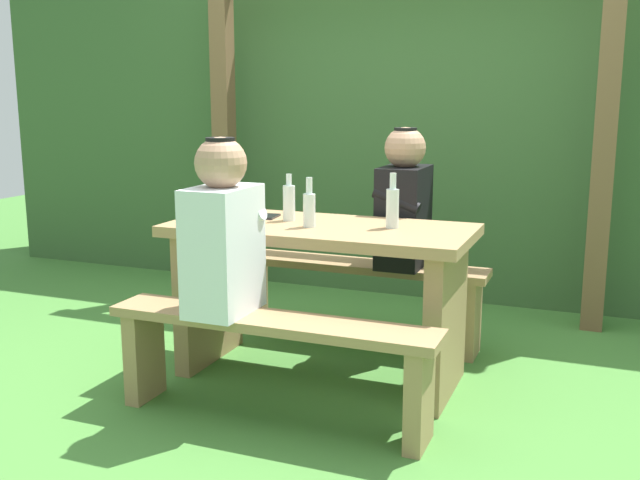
{
  "coord_description": "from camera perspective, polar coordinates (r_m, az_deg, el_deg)",
  "views": [
    {
      "loc": [
        1.24,
        -3.12,
        1.34
      ],
      "look_at": [
        0.0,
        0.0,
        0.66
      ],
      "focal_mm": 41.46,
      "sensor_mm": 36.0,
      "label": 1
    }
  ],
  "objects": [
    {
      "name": "bottle_center",
      "position": [
        3.51,
        -2.41,
        2.97
      ],
      "size": [
        0.06,
        0.06,
        0.22
      ],
      "color": "silver",
      "rests_on": "picnic_table"
    },
    {
      "name": "cell_phone",
      "position": [
        3.61,
        -3.92,
        1.82
      ],
      "size": [
        0.09,
        0.15,
        0.01
      ],
      "primitive_type": "cube",
      "rotation": [
        0.0,
        0.0,
        0.11
      ],
      "color": "black",
      "rests_on": "picnic_table"
    },
    {
      "name": "ground_plane",
      "position": [
        3.61,
        0.0,
        -10.37
      ],
      "size": [
        12.0,
        12.0,
        0.0
      ],
      "primitive_type": "plane",
      "color": "#457F35"
    },
    {
      "name": "pergola_post_right",
      "position": [
        4.37,
        21.06,
        6.1
      ],
      "size": [
        0.12,
        0.12,
        1.99
      ],
      "primitive_type": "cube",
      "color": "brown",
      "rests_on": "ground_plane"
    },
    {
      "name": "bottle_right",
      "position": [
        3.34,
        -0.84,
        2.51
      ],
      "size": [
        0.06,
        0.06,
        0.23
      ],
      "color": "silver",
      "rests_on": "picnic_table"
    },
    {
      "name": "person_white_shirt",
      "position": [
        3.02,
        -7.5,
        0.54
      ],
      "size": [
        0.25,
        0.35,
        0.72
      ],
      "color": "silver",
      "rests_on": "bench_near"
    },
    {
      "name": "bench_near",
      "position": [
        3.04,
        -3.79,
        -8.24
      ],
      "size": [
        1.4,
        0.24,
        0.44
      ],
      "color": "#9E7A51",
      "rests_on": "ground_plane"
    },
    {
      "name": "pergola_post_left",
      "position": [
        5.0,
        -7.4,
        7.32
      ],
      "size": [
        0.12,
        0.12,
        1.99
      ],
      "primitive_type": "cube",
      "color": "brown",
      "rests_on": "ground_plane"
    },
    {
      "name": "drinking_glass",
      "position": [
        3.44,
        -5.02,
        2.05
      ],
      "size": [
        0.08,
        0.08,
        0.1
      ],
      "primitive_type": "cylinder",
      "color": "silver",
      "rests_on": "picnic_table"
    },
    {
      "name": "person_black_coat",
      "position": [
        3.82,
        6.48,
        2.84
      ],
      "size": [
        0.25,
        0.35,
        0.72
      ],
      "color": "black",
      "rests_on": "bench_far"
    },
    {
      "name": "bench_far",
      "position": [
        3.99,
        2.86,
        -3.45
      ],
      "size": [
        1.4,
        0.24,
        0.44
      ],
      "color": "#9E7A51",
      "rests_on": "ground_plane"
    },
    {
      "name": "picnic_table",
      "position": [
        3.46,
        0.0,
        -2.65
      ],
      "size": [
        1.4,
        0.64,
        0.73
      ],
      "color": "#9E7A51",
      "rests_on": "ground_plane"
    },
    {
      "name": "hedge_backdrop",
      "position": [
        5.2,
        7.98,
        8.1
      ],
      "size": [
        6.4,
        0.79,
        2.1
      ],
      "primitive_type": "cube",
      "color": "#3A5D31",
      "rests_on": "ground_plane"
    },
    {
      "name": "bottle_left",
      "position": [
        3.33,
        5.61,
        2.63
      ],
      "size": [
        0.06,
        0.06,
        0.25
      ],
      "color": "silver",
      "rests_on": "picnic_table"
    }
  ]
}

